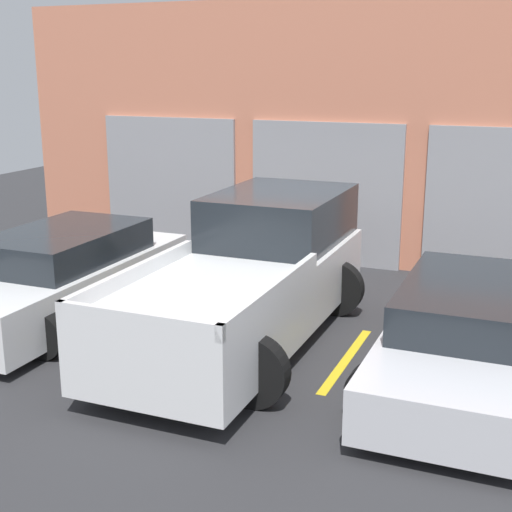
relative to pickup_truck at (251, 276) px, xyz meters
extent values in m
plane|color=#2D2D30|center=(0.00, 1.08, -0.86)|extent=(28.00, 28.00, 0.00)
cube|color=#D17A5B|center=(0.00, 4.38, 1.55)|extent=(13.29, 0.60, 4.82)
cube|color=#939399|center=(-3.48, 4.04, 0.47)|extent=(2.88, 0.08, 2.65)
cube|color=#939399|center=(-0.20, 4.04, 0.47)|extent=(2.88, 0.08, 2.65)
cube|color=#939399|center=(3.08, 4.04, 0.47)|extent=(2.88, 0.08, 2.65)
cube|color=white|center=(0.00, -0.34, -0.19)|extent=(1.89, 5.25, 0.89)
cube|color=#1E2328|center=(0.00, 1.11, 0.62)|extent=(1.74, 2.36, 0.74)
cube|color=white|center=(-0.91, -1.52, 0.34)|extent=(0.08, 2.89, 0.18)
cube|color=white|center=(0.91, -1.52, 0.34)|extent=(0.08, 2.89, 0.18)
cube|color=white|center=(0.00, -2.92, 0.34)|extent=(1.89, 0.08, 0.18)
cylinder|color=black|center=(-0.84, 1.29, -0.45)|extent=(0.82, 0.22, 0.82)
cylinder|color=black|center=(0.84, 1.29, -0.45)|extent=(0.82, 0.22, 0.82)
cylinder|color=black|center=(-0.84, -1.96, -0.45)|extent=(0.82, 0.22, 0.82)
cylinder|color=black|center=(0.84, -1.96, -0.45)|extent=(0.82, 0.22, 0.82)
cube|color=white|center=(-2.90, -0.34, -0.37)|extent=(1.77, 4.53, 0.70)
cube|color=#1E2328|center=(-2.90, -0.22, 0.21)|extent=(1.56, 2.49, 0.46)
cylinder|color=black|center=(-3.68, 1.07, -0.55)|extent=(0.62, 0.22, 0.62)
cylinder|color=black|center=(-2.13, 1.07, -0.55)|extent=(0.62, 0.22, 0.62)
cylinder|color=black|center=(-2.13, -1.74, -0.55)|extent=(0.62, 0.22, 0.62)
cube|color=silver|center=(2.90, -0.34, -0.43)|extent=(1.73, 4.65, 0.57)
cube|color=#1E2328|center=(2.90, -0.22, 0.08)|extent=(1.52, 2.56, 0.45)
cylinder|color=black|center=(2.15, 1.11, -0.54)|extent=(0.63, 0.22, 0.63)
cylinder|color=black|center=(2.15, -1.78, -0.54)|extent=(0.63, 0.22, 0.63)
cube|color=gold|center=(-1.45, -0.34, -0.85)|extent=(0.12, 2.20, 0.01)
cube|color=gold|center=(1.45, -0.34, -0.85)|extent=(0.12, 2.20, 0.01)
camera|label=1|loc=(3.59, -8.57, 2.75)|focal=50.00mm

